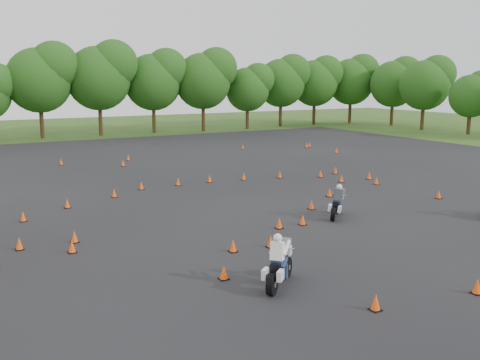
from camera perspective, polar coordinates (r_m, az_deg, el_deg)
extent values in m
plane|color=#2D5119|center=(24.14, 4.70, -4.35)|extent=(140.00, 140.00, 0.00)
plane|color=black|center=(29.15, -1.94, -1.67)|extent=(62.00, 62.00, 0.00)
cone|color=#FF4E0A|center=(49.75, 7.13, 3.70)|extent=(0.26, 0.26, 0.45)
cone|color=#FF4E0A|center=(33.16, 14.35, -0.08)|extent=(0.26, 0.26, 0.45)
cone|color=#FF4E0A|center=(21.83, -17.24, -5.81)|extent=(0.26, 0.26, 0.45)
cone|color=#FF4E0A|center=(29.22, 9.53, -1.33)|extent=(0.26, 0.26, 0.45)
cone|color=#FF4E0A|center=(36.34, 10.14, 1.02)|extent=(0.26, 0.26, 0.45)
cone|color=#FF4E0A|center=(39.76, -12.38, 1.76)|extent=(0.26, 0.26, 0.45)
cone|color=#FF4E0A|center=(15.50, 14.27, -12.55)|extent=(0.26, 0.26, 0.45)
cone|color=#FF4E0A|center=(26.29, 7.62, -2.63)|extent=(0.26, 0.26, 0.45)
cone|color=#FF4E0A|center=(32.83, -3.28, 0.13)|extent=(0.26, 0.26, 0.45)
cone|color=#FF4E0A|center=(48.35, 0.29, 3.58)|extent=(0.26, 0.26, 0.45)
cone|color=#FF4E0A|center=(17.19, -1.74, -9.84)|extent=(0.26, 0.26, 0.45)
cone|color=#FF4E0A|center=(31.17, -10.49, -0.60)|extent=(0.26, 0.26, 0.45)
cone|color=#FF4E0A|center=(20.62, -17.49, -6.81)|extent=(0.26, 0.26, 0.45)
cone|color=#FF4E0A|center=(32.05, -6.64, -0.19)|extent=(0.26, 0.26, 0.45)
cone|color=#FF4E0A|center=(46.48, 10.26, 3.12)|extent=(0.26, 0.26, 0.45)
cone|color=#FF4E0A|center=(29.44, -13.28, -1.38)|extent=(0.26, 0.26, 0.45)
cone|color=#FF4E0A|center=(22.81, 4.21, -4.64)|extent=(0.26, 0.26, 0.45)
cone|color=#FF4E0A|center=(19.77, -0.75, -7.05)|extent=(0.26, 0.26, 0.45)
cone|color=#FF4E0A|center=(41.60, -18.55, 1.84)|extent=(0.26, 0.26, 0.45)
cone|color=#FF4E0A|center=(34.73, 13.63, 0.43)|extent=(0.26, 0.26, 0.45)
cone|color=#FF4E0A|center=(33.43, 10.77, 0.15)|extent=(0.26, 0.26, 0.45)
cone|color=#FF4E0A|center=(33.53, 0.40, 0.37)|extent=(0.26, 0.26, 0.45)
cone|color=#FF4E0A|center=(23.46, 6.70, -4.25)|extent=(0.26, 0.26, 0.45)
cone|color=#FF4E0A|center=(27.65, -17.96, -2.40)|extent=(0.26, 0.26, 0.45)
cone|color=#FF4E0A|center=(50.24, 7.42, 3.76)|extent=(0.26, 0.26, 0.45)
cone|color=#FF4E0A|center=(17.57, 23.98, -10.34)|extent=(0.26, 0.26, 0.45)
cone|color=#FF4E0A|center=(26.60, 9.91, -2.54)|extent=(0.26, 0.26, 0.45)
cone|color=#FF4E0A|center=(42.54, -11.84, 2.36)|extent=(0.26, 0.26, 0.45)
cone|color=#FF4E0A|center=(25.75, -22.14, -3.63)|extent=(0.26, 0.26, 0.45)
cone|color=#FF4E0A|center=(34.32, 4.26, 0.59)|extent=(0.26, 0.26, 0.45)
cone|color=#FF4E0A|center=(30.27, 20.43, -1.45)|extent=(0.26, 0.26, 0.45)
cone|color=#FF4E0A|center=(21.63, -22.49, -6.32)|extent=(0.26, 0.26, 0.45)
cone|color=#FF4E0A|center=(20.31, 3.29, -6.58)|extent=(0.26, 0.26, 0.45)
cone|color=#FF4E0A|center=(34.88, 8.59, 0.66)|extent=(0.26, 0.26, 0.45)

